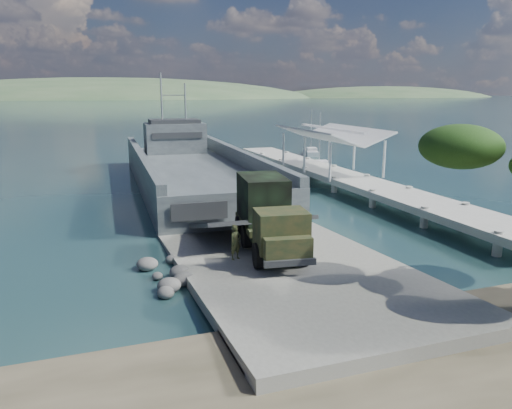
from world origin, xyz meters
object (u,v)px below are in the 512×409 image
Objects in this scene: military_truck at (268,215)px; sailboat_near at (319,166)px; landing_craft at (192,176)px; soldier at (236,250)px; pier at (336,168)px; sailboat_far at (311,153)px.

sailboat_near reaches higher than military_truck.
landing_craft is 23.26× the size of soldier.
pier is 5.47× the size of military_truck.
military_truck is (-13.13, -16.97, 0.70)m from pier.
sailboat_near reaches higher than soldier.
military_truck is 4.87× the size of soldier.
landing_craft reaches higher than soldier.
sailboat_near is (18.54, 28.20, -0.98)m from soldier.
sailboat_far is (20.11, 16.80, -0.59)m from landing_craft.
military_truck is at bearing 16.98° from soldier.
landing_craft reaches higher than sailboat_far.
soldier is 0.25× the size of sailboat_near.
pier is 1.14× the size of landing_craft.
pier is at bearing -91.88° from sailboat_far.
pier is at bearing 60.30° from military_truck.
soldier is (-3.14, -23.37, 0.40)m from landing_craft.
sailboat_far is at bearing 69.36° from military_truck.
pier is 21.47m from military_truck.
pier is 6.94× the size of sailboat_far.
sailboat_far is (4.71, 11.96, -0.01)m from sailboat_near.
sailboat_far is (23.25, 40.17, -0.99)m from soldier.
landing_craft is 23.58m from soldier.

